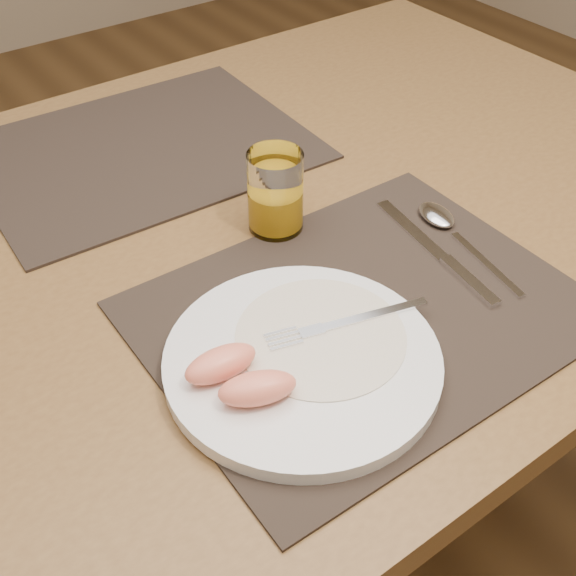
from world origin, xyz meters
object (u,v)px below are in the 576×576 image
Objects in this scene: plate at (302,361)px; placemat_far at (142,149)px; placemat_near at (362,312)px; knife at (444,258)px; table at (235,274)px; spoon at (443,222)px; fork at (334,326)px; juice_glass at (275,196)px.

placemat_far is at bearing 81.86° from plate.
knife is (0.13, 0.01, 0.00)m from placemat_near.
knife is (0.15, -0.21, 0.09)m from table.
plate reaches higher than spoon.
table is 0.27m from plate.
placemat_near and placemat_far have the same top height.
table is at bearing 83.40° from fork.
spoon is at bearing 18.13° from placemat_near.
placemat_far is 2.61× the size of fork.
fork reaches higher than knife.
fork is 0.18m from knife.
placemat_near is 0.10m from plate.
plate reaches higher than table.
plate is 2.70× the size of juice_glass.
plate is at bearing -107.14° from table.
juice_glass reaches higher than spoon.
juice_glass is (0.05, -0.26, 0.05)m from placemat_far.
knife is 0.07m from spoon.
placemat_near is 1.67× the size of plate.
spoon is at bearing 16.89° from plate.
plate is 1.41× the size of spoon.
fork is 0.79× the size of knife.
plate is 0.24m from juice_glass.
fork is 0.90× the size of spoon.
placemat_far reaches higher than table.
knife is 0.21m from juice_glass.
spoon is at bearing -61.02° from placemat_far.
placemat_far is 0.45m from fork.
juice_glass is (-0.17, 0.12, 0.04)m from spoon.
fork is (-0.03, -0.23, 0.11)m from table.
placemat_near is 0.19m from spoon.
juice_glass is at bearing -49.32° from table.
spoon reaches higher than placemat_far.
plate is at bearing -171.20° from knife.
table is 0.24m from placemat_near.
knife reaches higher than table.
table is 5.19× the size of plate.
table is 0.27m from spoon.
placemat_far is at bearing 118.98° from spoon.
knife is at bearing -134.36° from spoon.
fork reaches higher than plate.
placemat_near is 2.61× the size of fork.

